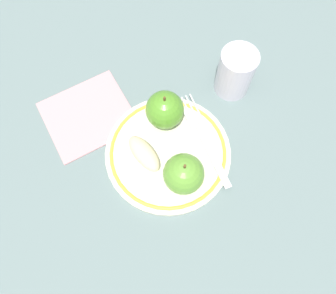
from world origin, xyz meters
TOP-DOWN VIEW (x-y plane):
  - ground_plane at (0.00, 0.00)m, footprint 2.00×2.00m
  - plate at (-0.02, 0.02)m, footprint 0.21×0.21m
  - apple_red_whole at (-0.01, 0.07)m, footprint 0.06×0.06m
  - apple_second_whole at (-0.05, -0.04)m, footprint 0.06×0.06m
  - apple_slice_front at (0.02, 0.00)m, footprint 0.04×0.07m
  - fork at (-0.08, 0.04)m, footprint 0.06×0.18m
  - drinking_glass at (-0.19, -0.03)m, footprint 0.06×0.06m
  - napkin_folded at (0.06, -0.13)m, footprint 0.16×0.15m

SIDE VIEW (x-z plane):
  - ground_plane at x=0.00m, z-range 0.00..0.00m
  - napkin_folded at x=0.06m, z-range 0.00..0.01m
  - plate at x=-0.02m, z-range 0.00..0.01m
  - fork at x=-0.08m, z-range 0.01..0.02m
  - apple_slice_front at x=0.02m, z-range 0.01..0.04m
  - drinking_glass at x=-0.19m, z-range 0.00..0.09m
  - apple_red_whole at x=-0.01m, z-range 0.01..0.08m
  - apple_second_whole at x=-0.05m, z-range 0.01..0.08m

